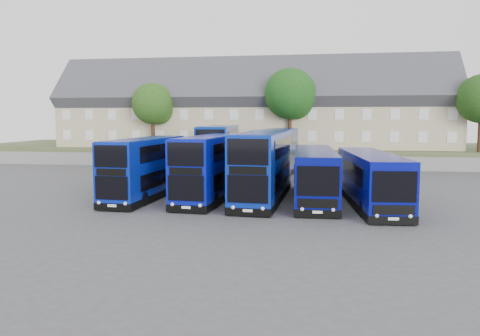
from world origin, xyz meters
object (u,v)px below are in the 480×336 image
at_px(dd_front_left, 145,169).
at_px(tree_mid, 291,96).
at_px(dd_front_mid, 211,168).
at_px(coach_east_a, 314,175).
at_px(tree_west, 154,105).

xyz_separation_m(dd_front_left, tree_mid, (8.91, 22.34, 6.03)).
distance_m(dd_front_mid, coach_east_a, 7.07).
xyz_separation_m(coach_east_a, tree_west, (-18.75, 20.76, 5.37)).
relative_size(dd_front_left, tree_mid, 1.15).
height_order(dd_front_mid, tree_west, tree_west).
xyz_separation_m(dd_front_left, coach_east_a, (11.66, 1.08, -0.35)).
relative_size(coach_east_a, tree_mid, 1.38).
height_order(dd_front_left, tree_west, tree_west).
distance_m(dd_front_mid, tree_west, 24.92).
xyz_separation_m(dd_front_mid, tree_mid, (4.27, 21.94, 5.93)).
distance_m(dd_front_left, coach_east_a, 11.71).
bearing_deg(dd_front_mid, coach_east_a, 8.68).
relative_size(coach_east_a, tree_west, 1.65).
bearing_deg(tree_west, tree_mid, 1.79).
height_order(dd_front_mid, tree_mid, tree_mid).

